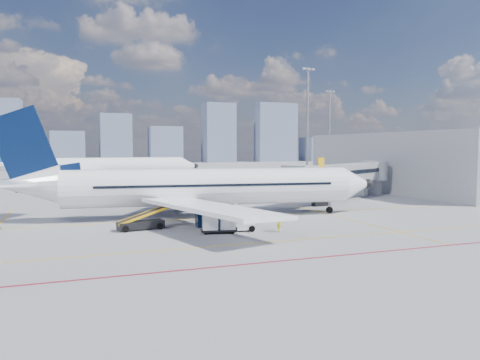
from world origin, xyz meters
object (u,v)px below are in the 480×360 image
Objects in this scene: baggage_tug at (241,223)px; ramp_worker at (279,222)px; main_aircraft at (194,188)px; belt_loader at (142,223)px; cargo_dolly at (219,223)px; second_aircraft at (99,168)px.

baggage_tug is 3.48m from ramp_worker.
baggage_tug is at bearing -71.23° from main_aircraft.
main_aircraft is at bearing 111.63° from baggage_tug.
ramp_worker is at bearing -32.80° from belt_loader.
baggage_tug is at bearing -33.19° from belt_loader.
main_aircraft is 24.28× the size of ramp_worker.
cargo_dolly is at bearing 91.73° from ramp_worker.
second_aircraft is 17.86× the size of baggage_tug.
main_aircraft is 12.09m from ramp_worker.
ramp_worker reaches higher than baggage_tug.
main_aircraft is at bearing 38.57° from ramp_worker.
cargo_dolly is 1.94× the size of ramp_worker.
ramp_worker is at bearing -0.34° from cargo_dolly.
baggage_tug is at bearing 79.57° from ramp_worker.
second_aircraft reaches higher than ramp_worker.
main_aircraft is 9.90m from cargo_dolly.
baggage_tug is at bearing 19.11° from cargo_dolly.
second_aircraft reaches higher than belt_loader.
baggage_tug is 1.43× the size of ramp_worker.
second_aircraft is 7.10× the size of belt_loader.
baggage_tug is 9.10m from belt_loader.
main_aircraft is 54.96m from second_aircraft.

